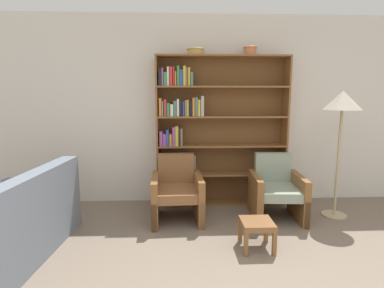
{
  "coord_description": "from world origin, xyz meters",
  "views": [
    {
      "loc": [
        -0.71,
        -1.63,
        1.59
      ],
      "look_at": [
        -0.54,
        2.36,
        0.95
      ],
      "focal_mm": 28.0,
      "sensor_mm": 36.0,
      "label": 1
    }
  ],
  "objects": [
    {
      "name": "couch",
      "position": [
        -2.41,
        1.22,
        0.3
      ],
      "size": [
        1.02,
        1.68,
        0.87
      ],
      "rotation": [
        0.0,
        0.0,
        1.5
      ],
      "color": "slate",
      "rests_on": "ground"
    },
    {
      "name": "wall_back",
      "position": [
        0.0,
        2.85,
        1.38
      ],
      "size": [
        12.0,
        0.06,
        2.75
      ],
      "color": "silver",
      "rests_on": "ground"
    },
    {
      "name": "floor_lamp",
      "position": [
        1.36,
        2.12,
        1.46
      ],
      "size": [
        0.47,
        0.47,
        1.66
      ],
      "color": "tan",
      "rests_on": "ground"
    },
    {
      "name": "armchair_leather",
      "position": [
        -0.75,
        2.11,
        0.37
      ],
      "size": [
        0.67,
        0.71,
        0.82
      ],
      "rotation": [
        0.0,
        0.0,
        3.19
      ],
      "color": "brown",
      "rests_on": "ground"
    },
    {
      "name": "armchair_cushioned",
      "position": [
        0.55,
        2.11,
        0.37
      ],
      "size": [
        0.68,
        0.72,
        0.82
      ],
      "rotation": [
        0.0,
        0.0,
        3.08
      ],
      "color": "brown",
      "rests_on": "ground"
    },
    {
      "name": "bowl_copper",
      "position": [
        -0.48,
        2.66,
        2.2
      ],
      "size": [
        0.25,
        0.25,
        0.09
      ],
      "color": "tan",
      "rests_on": "bookshelf"
    },
    {
      "name": "footstool",
      "position": [
        0.09,
        1.28,
        0.25
      ],
      "size": [
        0.33,
        0.33,
        0.31
      ],
      "color": "brown",
      "rests_on": "ground"
    },
    {
      "name": "bowl_cream",
      "position": [
        0.28,
        2.66,
        2.22
      ],
      "size": [
        0.19,
        0.19,
        0.12
      ],
      "color": "#C67547",
      "rests_on": "bookshelf"
    },
    {
      "name": "bookshelf",
      "position": [
        -0.3,
        2.68,
        1.09
      ],
      "size": [
        1.88,
        0.3,
        2.15
      ],
      "color": "brown",
      "rests_on": "ground"
    }
  ]
}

